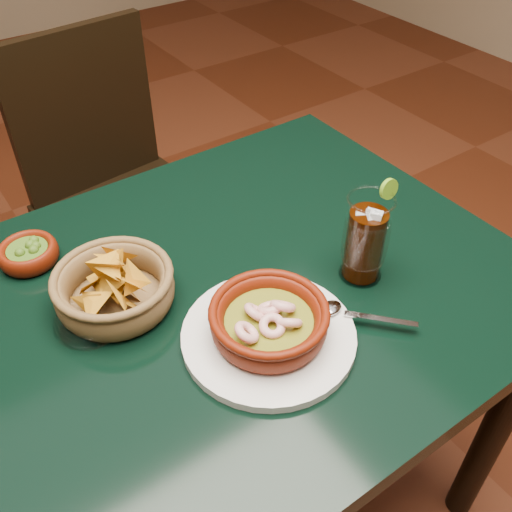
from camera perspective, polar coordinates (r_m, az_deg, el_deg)
dining_table at (r=1.01m, az=-7.26°, el=-9.18°), size 1.20×0.80×0.75m
dining_chair at (r=1.65m, az=-13.62°, el=6.39°), size 0.47×0.47×0.93m
shrimp_plate at (r=0.86m, az=1.33°, el=-6.89°), size 0.33×0.27×0.08m
chip_basket at (r=0.94m, az=-13.98°, el=-3.08°), size 0.23×0.23×0.15m
guacamole_ramekin at (r=1.08m, az=-21.79°, el=0.25°), size 0.12×0.12×0.04m
cola_drink at (r=0.95m, az=10.89°, el=1.66°), size 0.16×0.16×0.18m
glass_ashtray at (r=0.93m, az=-16.35°, el=-6.37°), size 0.12×0.12×0.03m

